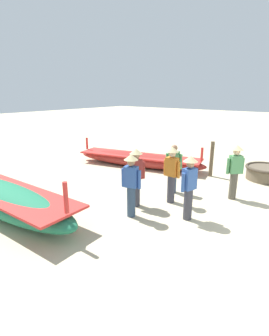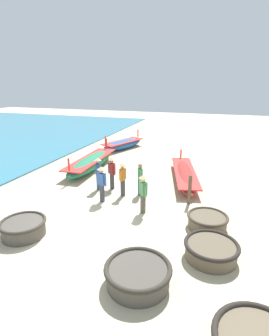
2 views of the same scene
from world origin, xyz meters
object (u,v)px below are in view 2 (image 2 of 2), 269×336
(long_boat_ochre_hull, at_px, (91,163))
(mooring_post_shoreline, at_px, (190,190))
(coracle_upturned, at_px, (211,250))
(fisherman_crouching, at_px, (123,177))
(coracle_nearest, at_px, (23,227))
(coracle_center, at_px, (207,221))
(coracle_tilted, at_px, (138,274))
(fisherman_standing_left, at_px, (112,171))
(fisherman_standing_right, at_px, (98,171))
(long_boat_red_hull, at_px, (123,144))
(fisherman_hauling, at_px, (143,191))
(fisherman_with_hat, at_px, (102,182))
(fisherman_by_coracle, at_px, (140,178))
(long_boat_blue_hull, at_px, (185,174))

(long_boat_ochre_hull, height_order, mooring_post_shoreline, long_boat_ochre_hull)
(coracle_upturned, bearing_deg, fisherman_crouching, 139.96)
(coracle_nearest, height_order, fisherman_crouching, fisherman_crouching)
(coracle_center, xyz_separation_m, coracle_tilted, (-1.58, -3.57, 0.04))
(coracle_nearest, xyz_separation_m, fisherman_standing_left, (1.30, 4.95, 0.64))
(fisherman_standing_left, bearing_deg, fisherman_standing_right, -152.80)
(long_boat_red_hull, height_order, fisherman_standing_left, fisherman_standing_left)
(fisherman_crouching, height_order, fisherman_standing_left, same)
(long_boat_ochre_hull, distance_m, fisherman_hauling, 6.64)
(coracle_upturned, xyz_separation_m, fisherman_hauling, (-2.83, 2.21, 0.66))
(coracle_center, distance_m, fisherman_with_hat, 4.80)
(fisherman_standing_right, bearing_deg, coracle_center, -20.81)
(fisherman_crouching, relative_size, mooring_post_shoreline, 1.23)
(fisherman_standing_right, height_order, fisherman_by_coracle, fisherman_standing_right)
(coracle_nearest, bearing_deg, fisherman_standing_left, 75.33)
(fisherman_standing_right, relative_size, mooring_post_shoreline, 1.23)
(fisherman_with_hat, bearing_deg, fisherman_standing_left, 95.97)
(coracle_upturned, distance_m, fisherman_with_hat, 5.61)
(long_boat_ochre_hull, bearing_deg, coracle_tilted, -55.92)
(long_boat_ochre_hull, distance_m, fisherman_standing_left, 3.67)
(mooring_post_shoreline, bearing_deg, coracle_tilted, -97.26)
(fisherman_hauling, xyz_separation_m, fisherman_by_coracle, (-0.65, 1.71, -0.12))
(fisherman_crouching, distance_m, mooring_post_shoreline, 3.12)
(long_boat_ochre_hull, height_order, fisherman_with_hat, fisherman_with_hat)
(fisherman_standing_right, xyz_separation_m, mooring_post_shoreline, (4.54, -0.28, -0.28))
(fisherman_by_coracle, height_order, fisherman_standing_left, fisherman_standing_left)
(fisherman_standing_right, distance_m, fisherman_by_coracle, 2.18)
(coracle_nearest, bearing_deg, mooring_post_shoreline, 39.84)
(fisherman_crouching, bearing_deg, coracle_nearest, -116.30)
(coracle_tilted, distance_m, fisherman_by_coracle, 5.93)
(coracle_center, xyz_separation_m, fisherman_with_hat, (-4.68, 0.83, 0.68))
(long_boat_red_hull, bearing_deg, coracle_center, -55.07)
(long_boat_red_hull, relative_size, long_boat_ochre_hull, 0.76)
(coracle_nearest, distance_m, long_boat_red_hull, 13.08)
(long_boat_ochre_hull, xyz_separation_m, fisherman_standing_left, (2.53, -2.60, 0.56))
(fisherman_with_hat, relative_size, fisherman_by_coracle, 1.06)
(fisherman_hauling, xyz_separation_m, fisherman_standing_right, (-2.83, 1.69, 0.00))
(fisherman_by_coracle, bearing_deg, long_boat_red_hull, 115.76)
(coracle_tilted, height_order, fisherman_by_coracle, fisherman_by_coracle)
(fisherman_crouching, bearing_deg, fisherman_by_coracle, 26.01)
(long_boat_ochre_hull, bearing_deg, long_boat_blue_hull, -1.68)
(fisherman_standing_left, bearing_deg, long_boat_ochre_hull, 134.21)
(long_boat_blue_hull, relative_size, fisherman_standing_left, 3.55)
(mooring_post_shoreline, bearing_deg, coracle_upturned, -72.82)
(fisherman_hauling, xyz_separation_m, fisherman_standing_left, (-2.22, 2.00, 0.00))
(fisherman_standing_left, bearing_deg, fisherman_crouching, -38.23)
(coracle_tilted, xyz_separation_m, mooring_post_shoreline, (0.68, 5.36, 0.36))
(long_boat_blue_hull, height_order, fisherman_by_coracle, fisherman_by_coracle)
(fisherman_standing_left, height_order, mooring_post_shoreline, fisherman_standing_left)
(long_boat_red_hull, xyz_separation_m, long_boat_blue_hull, (5.78, -5.64, -0.07))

